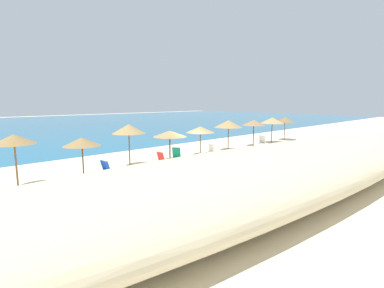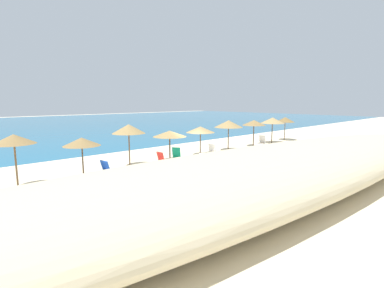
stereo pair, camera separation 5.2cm
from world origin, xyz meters
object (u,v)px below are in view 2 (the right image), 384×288
object	(u,v)px
beach_umbrella_5	(200,130)
lounge_chair_0	(98,172)
beach_umbrella_7	(254,123)
beach_ball	(89,189)
beach_umbrella_6	(229,124)
beach_umbrella_8	(272,120)
beach_umbrella_2	(82,142)
lounge_chair_3	(175,158)
beach_umbrella_9	(285,120)
beach_umbrella_4	(170,134)
beach_umbrella_3	(129,129)
beach_umbrella_1	(14,139)
lounge_chair_2	(209,152)
lounge_chair_1	(261,143)
lounge_chair_4	(156,163)

from	to	relation	value
beach_umbrella_5	lounge_chair_0	xyz separation A→B (m)	(-9.47, -1.22, -1.72)
beach_umbrella_7	beach_ball	world-z (taller)	beach_umbrella_7
beach_umbrella_5	beach_umbrella_6	xyz separation A→B (m)	(3.38, -0.16, 0.29)
beach_umbrella_8	beach_umbrella_2	bearing A→B (deg)	179.96
beach_umbrella_2	beach_umbrella_5	size ratio (longest dim) A/B	0.99
beach_umbrella_5	lounge_chair_0	size ratio (longest dim) A/B	1.43
beach_umbrella_2	beach_umbrella_7	distance (m)	17.07
lounge_chair_0	lounge_chair_3	xyz separation A→B (m)	(5.77, 0.09, 0.03)
beach_umbrella_6	beach_umbrella_2	bearing A→B (deg)	-179.84
beach_umbrella_7	beach_umbrella_9	size ratio (longest dim) A/B	0.99
beach_umbrella_4	beach_umbrella_3	bearing A→B (deg)	172.03
beach_umbrella_4	lounge_chair_0	world-z (taller)	beach_umbrella_4
lounge_chair_3	beach_umbrella_1	bearing A→B (deg)	49.75
beach_umbrella_1	lounge_chair_3	xyz separation A→B (m)	(9.56, -1.11, -2.09)
lounge_chair_2	beach_umbrella_9	bearing A→B (deg)	-87.46
beach_umbrella_7	beach_umbrella_8	bearing A→B (deg)	0.02
beach_umbrella_3	lounge_chair_3	world-z (taller)	beach_umbrella_3
beach_umbrella_7	lounge_chair_1	world-z (taller)	beach_umbrella_7
lounge_chair_4	beach_ball	size ratio (longest dim) A/B	4.08
beach_umbrella_4	lounge_chair_4	distance (m)	2.90
beach_umbrella_6	lounge_chair_3	bearing A→B (deg)	-172.16
lounge_chair_0	beach_ball	bearing A→B (deg)	134.91
beach_umbrella_1	beach_umbrella_9	xyz separation A→B (m)	(27.08, 0.17, -0.22)
beach_umbrella_3	lounge_chair_0	distance (m)	3.99
lounge_chair_2	beach_umbrella_1	bearing A→B (deg)	84.50
beach_ball	lounge_chair_4	bearing A→B (deg)	19.82
beach_umbrella_8	lounge_chair_2	xyz separation A→B (m)	(-10.47, -0.68, -1.99)
beach_umbrella_6	beach_umbrella_9	size ratio (longest dim) A/B	1.05
beach_umbrella_4	lounge_chair_3	bearing A→B (deg)	-110.10
lounge_chair_4	beach_ball	bearing A→B (deg)	107.53
beach_umbrella_3	beach_umbrella_4	world-z (taller)	beach_umbrella_3
beach_umbrella_8	lounge_chair_4	xyz separation A→B (m)	(-15.97, -1.02, -2.02)
beach_umbrella_3	beach_umbrella_9	bearing A→B (deg)	-0.42
beach_umbrella_1	beach_umbrella_8	xyz separation A→B (m)	(23.79, -0.18, -0.14)
beach_umbrella_8	lounge_chair_2	world-z (taller)	beach_umbrella_8
lounge_chair_3	lounge_chair_4	bearing A→B (deg)	59.55
lounge_chair_3	beach_umbrella_5	bearing A→B (deg)	-106.59
lounge_chair_2	beach_umbrella_8	bearing A→B (deg)	-88.04
beach_umbrella_3	lounge_chair_1	distance (m)	14.04
lounge_chair_2	lounge_chair_4	xyz separation A→B (m)	(-5.50, -0.34, -0.03)
beach_umbrella_3	lounge_chair_2	xyz separation A→B (m)	(6.55, -1.19, -2.18)
beach_umbrella_2	lounge_chair_3	distance (m)	6.49
beach_umbrella_1	lounge_chair_2	distance (m)	13.52
beach_umbrella_6	beach_umbrella_8	bearing A→B (deg)	-0.41
lounge_chair_4	beach_ball	xyz separation A→B (m)	(-5.41, -1.95, -0.24)
lounge_chair_3	lounge_chair_0	bearing A→B (deg)	57.26
beach_umbrella_3	beach_umbrella_6	xyz separation A→B (m)	(9.86, -0.45, -0.17)
beach_umbrella_6	lounge_chair_1	distance (m)	4.50
beach_umbrella_6	beach_umbrella_9	world-z (taller)	beach_umbrella_6
beach_umbrella_3	beach_umbrella_4	size ratio (longest dim) A/B	1.20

